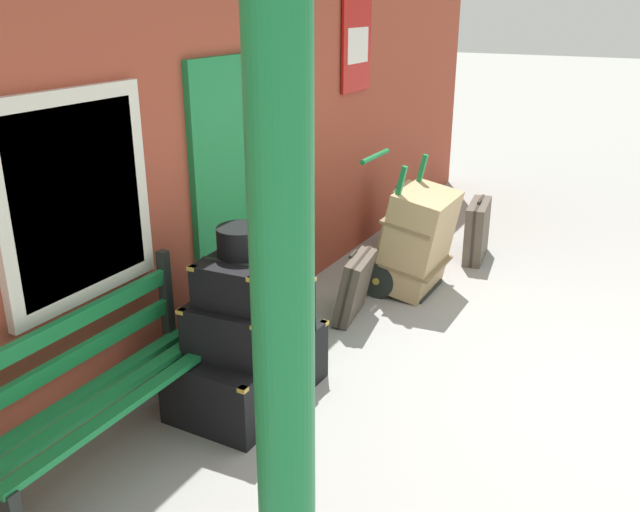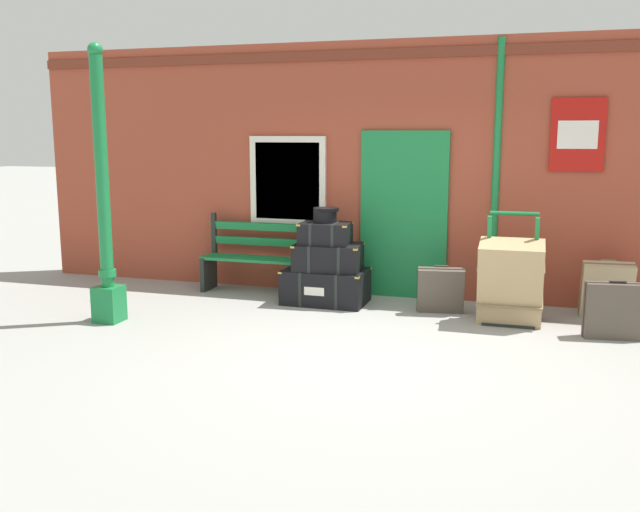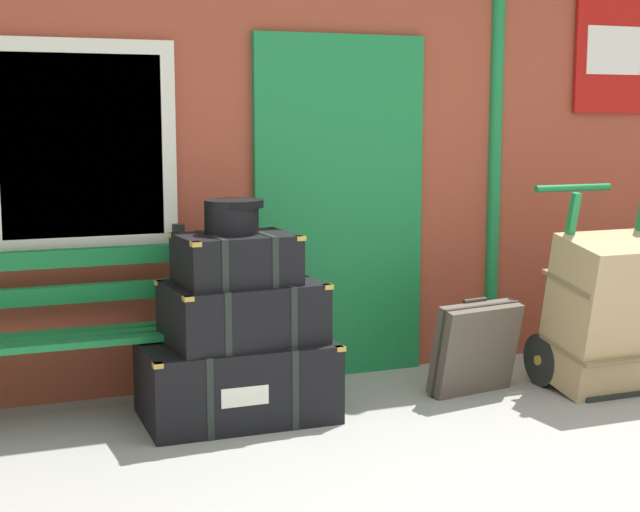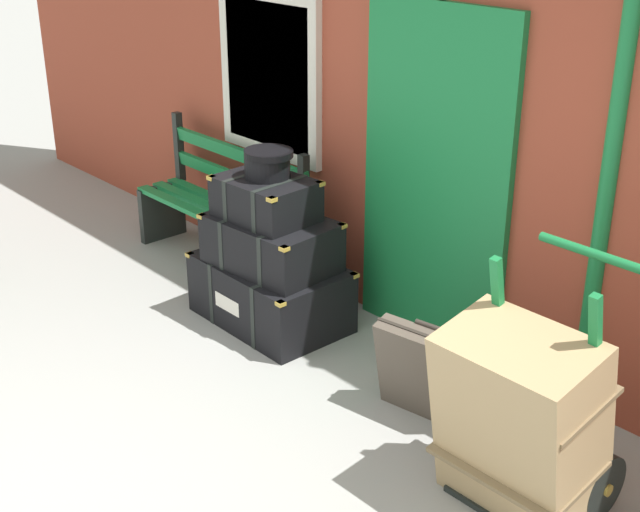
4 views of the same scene
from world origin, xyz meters
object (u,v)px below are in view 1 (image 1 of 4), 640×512
Objects in this scene: large_brown_trunk at (418,240)px; suitcase_umber at (477,231)px; steamer_trunk_top at (247,276)px; round_hatbox at (241,239)px; suitcase_slate at (355,287)px; suitcase_oxblood at (400,216)px; steamer_trunk_middle at (251,316)px; platform_bench at (99,396)px; steamer_trunk_base at (248,369)px; porters_trolley at (398,258)px.

suitcase_umber is at bearing -13.23° from large_brown_trunk.
steamer_trunk_top reaches higher than suitcase_umber.
round_hatbox is 0.55× the size of suitcase_slate.
steamer_trunk_top is at bearing -72.03° from round_hatbox.
suitcase_slate is 0.85× the size of suitcase_oxblood.
suitcase_oxblood is at bearing 10.29° from suitcase_slate.
round_hatbox is at bearing 155.23° from steamer_trunk_middle.
steamer_trunk_top is 0.94× the size of suitcase_oxblood.
large_brown_trunk is at bearing -11.80° from platform_bench.
round_hatbox reaches higher than steamer_trunk_middle.
platform_bench reaches higher than suitcase_oxblood.
steamer_trunk_middle is at bearing -18.77° from platform_bench.
large_brown_trunk is 1.10m from suitcase_umber.
steamer_trunk_base is at bearing 162.17° from steamer_trunk_middle.
large_brown_trunk is at bearing 166.77° from suitcase_umber.
steamer_trunk_top is 2.02× the size of round_hatbox.
large_brown_trunk reaches higher than suitcase_umber.
steamer_trunk_middle is 2.19m from porters_trolley.
suitcase_slate is at bearing -169.71° from suitcase_oxblood.
suitcase_umber is at bearing -10.04° from steamer_trunk_middle.
large_brown_trunk is at bearing -8.11° from steamer_trunk_top.
suitcase_umber is at bearing -21.87° from porters_trolley.
porters_trolley is (2.20, -0.16, 0.06)m from steamer_trunk_base.
suitcase_umber is at bearing -10.13° from steamer_trunk_base.
steamer_trunk_middle is 1.49× the size of suitcase_slate.
suitcase_umber is at bearing -88.97° from suitcase_oxblood.
round_hatbox is (-0.01, 0.03, 0.23)m from steamer_trunk_top.
porters_trolley is (2.21, -0.17, -0.83)m from round_hatbox.
platform_bench is at bearing 161.53° from round_hatbox.
suitcase_oxblood is at bearing 4.48° from steamer_trunk_middle.
steamer_trunk_top is at bearing 177.15° from suitcase_slate.
platform_bench is at bearing 178.83° from suitcase_oxblood.
porters_trolley reaches higher than round_hatbox.
platform_bench is 1.05m from steamer_trunk_middle.
steamer_trunk_base is 1.61× the size of steamer_trunk_top.
steamer_trunk_top is (0.95, -0.35, 0.43)m from platform_bench.
steamer_trunk_middle is (0.99, -0.34, 0.14)m from platform_bench.
porters_trolley is 1.78× the size of suitcase_oxblood.
round_hatbox is 0.26× the size of porters_trolley.
suitcase_oxblood is at bearing 4.22° from steamer_trunk_base.
porters_trolley is at bearing -4.12° from steamer_trunk_base.
platform_bench is 1.57× the size of steamer_trunk_base.
steamer_trunk_top is 0.67× the size of large_brown_trunk.
steamer_trunk_base is 2.21m from porters_trolley.
platform_bench is 3.22m from large_brown_trunk.
large_brown_trunk is 1.19m from suitcase_oxblood.
suitcase_oxblood is at bearing 4.05° from round_hatbox.
steamer_trunk_middle is at bearing 176.12° from porters_trolley.
steamer_trunk_base is 2.24m from large_brown_trunk.
steamer_trunk_base is at bearing -45.93° from round_hatbox.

